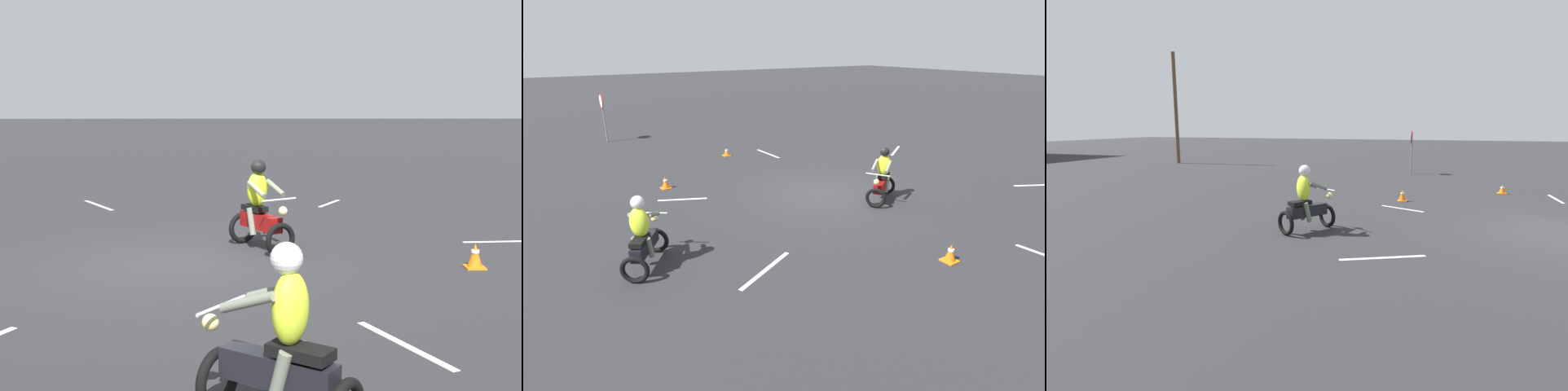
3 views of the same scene
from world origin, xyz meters
The scene contains 9 objects.
ground_plane centered at (0.00, 0.00, 0.00)m, with size 120.00×120.00×0.00m, color #28282B.
motorcycle_rider_background centered at (-1.59, 6.05, 0.73)m, with size 1.49×1.29×1.66m.
stop_sign centered at (11.54, 4.34, 1.63)m, with size 0.70×0.08×2.30m.
traffic_cone_near_right centered at (3.21, 4.10, 0.20)m, with size 0.32×0.32×0.41m.
traffic_cone_mid_left centered at (5.93, 0.58, 0.17)m, with size 0.32×0.32×0.35m.
lane_stripe_e centered at (5.27, -1.08, 0.00)m, with size 0.10×1.72×0.01m, color silver.
lane_stripe_ne centered at (1.92, 4.00, 0.00)m, with size 0.10×1.47×0.01m, color silver.
lane_stripe_nw centered at (-3.08, 3.97, 0.00)m, with size 0.10×1.79×0.01m, color silver.
utility_pole_near centered at (12.83, 19.81, 3.64)m, with size 0.24×0.24×7.28m, color brown.
Camera 3 is at (-10.93, 3.06, 2.63)m, focal length 28.00 mm.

